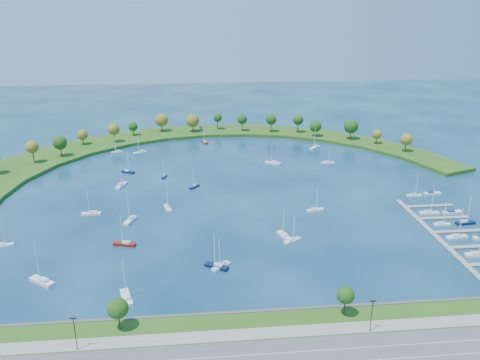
{
  "coord_description": "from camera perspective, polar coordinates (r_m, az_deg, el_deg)",
  "views": [
    {
      "loc": [
        -17.1,
        -223.67,
        88.22
      ],
      "look_at": [
        5.0,
        5.0,
        4.0
      ],
      "focal_mm": 36.21,
      "sensor_mm": 36.0,
      "label": 1
    }
  ],
  "objects": [
    {
      "name": "ground",
      "position": [
        241.05,
        -1.07,
        -1.34
      ],
      "size": [
        700.0,
        700.0,
        0.0
      ],
      "primitive_type": "plane",
      "color": "#082546",
      "rests_on": "ground"
    },
    {
      "name": "south_shoreline",
      "position": [
        134.39,
        3.35,
        -20.38
      ],
      "size": [
        420.0,
        43.1,
        11.6
      ],
      "color": "#2C5216",
      "rests_on": "ground"
    },
    {
      "name": "breakwater",
      "position": [
        287.5,
        -11.1,
        2.08
      ],
      "size": [
        286.74,
        247.64,
        2.0
      ],
      "color": "#2C5216",
      "rests_on": "ground"
    },
    {
      "name": "breakwater_trees",
      "position": [
        322.24,
        -3.68,
        6.08
      ],
      "size": [
        243.8,
        93.78,
        13.61
      ],
      "color": "#382314",
      "rests_on": "breakwater"
    },
    {
      "name": "harbor_tower",
      "position": [
        350.23,
        -4.59,
        6.16
      ],
      "size": [
        2.6,
        2.6,
        3.99
      ],
      "color": "gray",
      "rests_on": "breakwater"
    },
    {
      "name": "dock_system",
      "position": [
        211.35,
        24.25,
        -6.35
      ],
      "size": [
        24.28,
        82.0,
        1.6
      ],
      "color": "gray",
      "rests_on": "ground"
    },
    {
      "name": "moored_boat_0",
      "position": [
        325.62,
        -4.21,
        4.52
      ],
      "size": [
        4.89,
        7.16,
        10.31
      ],
      "rotation": [
        0.0,
        0.0,
        2.03
      ],
      "color": "maroon",
      "rests_on": "ground"
    },
    {
      "name": "moored_boat_1",
      "position": [
        177.94,
        -22.31,
        -10.9
      ],
      "size": [
        9.61,
        8.14,
        14.57
      ],
      "rotation": [
        0.0,
        0.0,
        2.5
      ],
      "color": "white",
      "rests_on": "ground"
    },
    {
      "name": "moored_boat_2",
      "position": [
        213.17,
        -12.81,
        -4.58
      ],
      "size": [
        5.21,
        8.98,
        12.75
      ],
      "rotation": [
        0.0,
        0.0,
        4.37
      ],
      "color": "white",
      "rests_on": "ground"
    },
    {
      "name": "moored_boat_3",
      "position": [
        312.97,
        -14.32,
        3.29
      ],
      "size": [
        7.11,
        3.96,
        10.08
      ],
      "rotation": [
        0.0,
        0.0,
        3.46
      ],
      "color": "white",
      "rests_on": "ground"
    },
    {
      "name": "moored_boat_4",
      "position": [
        282.45,
        3.92,
        2.09
      ],
      "size": [
        9.33,
        5.94,
        13.33
      ],
      "rotation": [
        0.0,
        0.0,
        2.73
      ],
      "color": "white",
      "rests_on": "ground"
    },
    {
      "name": "moored_boat_5",
      "position": [
        173.87,
        -2.75,
        -10.03
      ],
      "size": [
        8.72,
        6.71,
        12.87
      ],
      "rotation": [
        0.0,
        0.0,
        2.58
      ],
      "color": "#09163C",
      "rests_on": "ground"
    },
    {
      "name": "moored_boat_6",
      "position": [
        287.31,
        10.31,
        2.1
      ],
      "size": [
        7.9,
        2.63,
        11.45
      ],
      "rotation": [
        0.0,
        0.0,
        6.34
      ],
      "color": "white",
      "rests_on": "ground"
    },
    {
      "name": "moored_boat_7",
      "position": [
        193.69,
        -13.44,
        -7.26
      ],
      "size": [
        8.99,
        4.67,
        12.73
      ],
      "rotation": [
        0.0,
        0.0,
        2.87
      ],
      "color": "maroon",
      "rests_on": "ground"
    },
    {
      "name": "moored_boat_8",
      "position": [
        192.37,
        6.19,
        -7.0
      ],
      "size": [
        7.54,
        5.53,
        11.0
      ],
      "rotation": [
        0.0,
        0.0,
        0.52
      ],
      "color": "white",
      "rests_on": "ground"
    },
    {
      "name": "moored_boat_9",
      "position": [
        316.51,
        8.84,
        3.88
      ],
      "size": [
        8.49,
        8.23,
        13.58
      ],
      "rotation": [
        0.0,
        0.0,
        3.9
      ],
      "color": "white",
      "rests_on": "ground"
    },
    {
      "name": "moored_boat_10",
      "position": [
        308.48,
        -11.7,
        3.26
      ],
      "size": [
        8.21,
        5.53,
        11.81
      ],
      "rotation": [
        0.0,
        0.0,
        3.59
      ],
      "color": "white",
      "rests_on": "ground"
    },
    {
      "name": "moored_boat_11",
      "position": [
        224.31,
        -17.11,
        -3.72
      ],
      "size": [
        8.57,
        2.66,
        12.49
      ],
      "rotation": [
        0.0,
        0.0,
        3.17
      ],
      "color": "white",
      "rests_on": "ground"
    },
    {
      "name": "moored_boat_12",
      "position": [
        274.16,
        -13.08,
        1.02
      ],
      "size": [
        7.9,
        5.59,
        11.45
      ],
      "rotation": [
        0.0,
        0.0,
        5.79
      ],
      "color": "#09163C",
      "rests_on": "ground"
    },
    {
      "name": "moored_boat_13",
      "position": [
        220.73,
        8.85,
        -3.43
      ],
      "size": [
        8.04,
        3.75,
        11.4
      ],
      "rotation": [
        0.0,
        0.0,
        0.21
      ],
      "color": "white",
      "rests_on": "ground"
    },
    {
      "name": "moored_boat_14",
      "position": [
        208.64,
        -26.08,
        -6.83
      ],
      "size": [
        7.32,
        3.7,
        10.37
      ],
      "rotation": [
        0.0,
        0.0,
        0.26
      ],
      "color": "white",
      "rests_on": "ground"
    },
    {
      "name": "moored_boat_15",
      "position": [
        195.8,
        5.22,
        -6.44
      ],
      "size": [
        4.85,
        8.58,
        12.16
      ],
      "rotation": [
        0.0,
        0.0,
        1.9
      ],
      "color": "white",
      "rests_on": "ground"
    },
    {
      "name": "moored_boat_16",
      "position": [
        222.8,
        -8.53,
        -3.18
      ],
      "size": [
        4.03,
        8.02,
        11.36
      ],
      "rotation": [
        0.0,
        0.0,
        4.97
      ],
      "color": "white",
      "rests_on": "ground"
    },
    {
      "name": "moored_boat_17",
      "position": [
        254.28,
        -13.82,
        -0.55
      ],
      "size": [
        5.73,
        9.46,
        13.46
      ],
      "rotation": [
        0.0,
        0.0,
        1.2
      ],
      "color": "white",
      "rests_on": "ground"
    },
    {
      "name": "moored_boat_18",
      "position": [
        263.32,
        -8.92,
        0.5
      ],
      "size": [
        2.61,
        6.59,
        9.42
      ],
      "rotation": [
        0.0,
        0.0,
        4.58
      ],
      "color": "#09163C",
      "rests_on": "ground"
    },
    {
      "name": "moored_boat_19",
      "position": [
        246.75,
        -5.4,
        -0.7
      ],
      "size": [
        5.61,
        6.5,
        9.91
      ],
      "rotation": [
        0.0,
        0.0,
        4.06
      ],
      "color": "#09163C",
      "rests_on": "ground"
    },
    {
      "name": "moored_boat_20",
      "position": [
        161.23,
        -13.24,
        -13.24
      ],
      "size": [
        5.3,
        9.81,
        13.88
      ],
      "rotation": [
        0.0,
        0.0,
        1.87
      ],
      "color": "white",
      "rests_on": "ground"
    },
    {
      "name": "moored_boat_21",
      "position": [
        174.01,
        -2.23,
        -10.01
      ],
      "size": [
        7.18,
        6.73,
        11.31
      ],
      "rotation": [
        0.0,
        0.0,
        3.87
      ],
      "color": "white",
      "rests_on": "ground"
    },
    {
      "name": "docked_boat_2",
      "position": [
        201.06,
        26.15,
        -7.84
      ],
      "size": [
        8.93,
        3.11,
        12.88
      ],
      "rotation": [
        0.0,
        0.0,
        -0.08
      ],
      "color": "white",
      "rests_on": "ground"
    },
    {
      "name": "docked_boat_4",
      "position": [
        212.08,
        24.18,
        -6.08
      ],
      "size": [
        8.79,
        3.36,
        12.6
      ],
      "rotation": [
        0.0,
        0.0,
        0.11
      ],
      "color": "white",
      "rests_on": "ground"
    },
    {
      "name": "docked_boat_6",
      "position": [
        221.64,
        22.7,
        -4.75
      ],
      "size": [
        7.1,
        2.1,
        10.39
      ],
      "rotation": [
        0.0,
        0.0,
        -0.02
      ],
      "color": "white",
      "rests_on": "ground"
    },
    {
      "name": "docked_boat_7",
      "position": [
        226.87,
        25.02,
        -4.51
      ],
      "size": [
        8.5,
        2.94,
        12.28
      ],
      "rotation": [
        0.0,
        0.0,
        0.07
      ],
      "color": "#09163C",
      "rests_on": "ground"
    },
    {
      "name": "docked_boat_8",
      "position": [
        230.9,
        21.4,
        -3.55
      ],
      "size": [
        8.73,
        2.87,
        12.66
      ],
      "rotation": [
        0.0,
        0.0,
        -0.05
      ],
      "color": "white",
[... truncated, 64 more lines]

